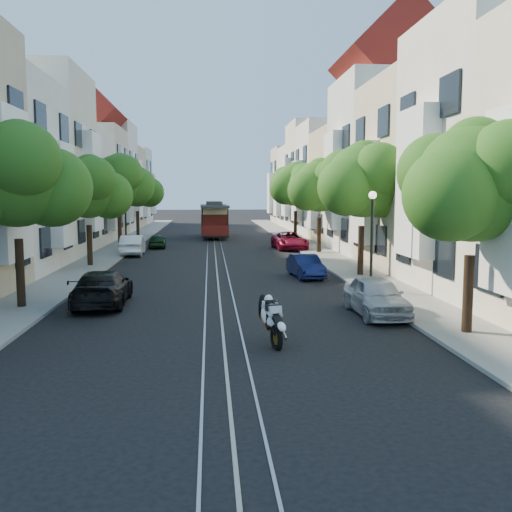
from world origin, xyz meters
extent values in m
plane|color=black|center=(0.00, 28.00, 0.00)|extent=(200.00, 200.00, 0.00)
cube|color=gray|center=(7.25, 28.00, 0.06)|extent=(2.50, 80.00, 0.12)
cube|color=gray|center=(-7.25, 28.00, 0.06)|extent=(2.50, 80.00, 0.12)
cube|color=gray|center=(-0.55, 28.00, 0.01)|extent=(0.06, 80.00, 0.02)
cube|color=gray|center=(0.00, 28.00, 0.01)|extent=(0.06, 80.00, 0.02)
cube|color=gray|center=(0.55, 28.00, 0.01)|extent=(0.06, 80.00, 0.02)
cube|color=tan|center=(0.00, 28.00, 0.00)|extent=(0.08, 80.00, 0.01)
cube|color=silver|center=(12.00, 4.00, 5.50)|extent=(7.00, 8.00, 11.00)
cube|color=white|center=(8.20, 4.00, 4.62)|extent=(0.90, 3.04, 6.05)
cube|color=beige|center=(12.00, 12.00, 5.00)|extent=(7.00, 8.00, 10.00)
cube|color=white|center=(8.20, 12.00, 4.20)|extent=(0.90, 3.04, 5.50)
cube|color=silver|center=(12.00, 20.00, 6.00)|extent=(7.00, 8.00, 12.00)
cube|color=white|center=(8.20, 20.00, 5.04)|extent=(0.90, 3.04, 6.60)
cube|color=#C6B28C|center=(12.00, 28.00, 4.50)|extent=(7.00, 8.00, 9.00)
cube|color=white|center=(8.20, 28.00, 3.78)|extent=(0.90, 3.04, 4.95)
cube|color=white|center=(12.00, 36.00, 5.25)|extent=(7.00, 8.00, 10.50)
cube|color=white|center=(8.20, 36.00, 4.41)|extent=(0.90, 3.04, 5.78)
cube|color=beige|center=(12.00, 44.00, 5.75)|extent=(7.00, 8.00, 11.50)
cube|color=white|center=(8.20, 44.00, 4.83)|extent=(0.90, 3.04, 6.32)
cube|color=silver|center=(12.00, 52.00, 4.75)|extent=(7.00, 8.00, 9.50)
cube|color=white|center=(8.20, 52.00, 3.99)|extent=(0.90, 3.04, 5.23)
cube|color=beige|center=(12.00, 60.00, 5.00)|extent=(7.00, 8.00, 10.00)
cube|color=white|center=(8.20, 60.00, 4.20)|extent=(0.90, 3.04, 5.50)
cube|color=white|center=(-8.20, 4.00, 4.53)|extent=(0.90, 3.04, 5.93)
cube|color=white|center=(-8.20, 12.00, 4.12)|extent=(0.90, 3.04, 5.39)
cube|color=beige|center=(-12.00, 20.00, 5.88)|extent=(7.00, 8.00, 11.76)
cube|color=white|center=(-8.20, 20.00, 4.94)|extent=(0.90, 3.04, 6.47)
cube|color=silver|center=(-12.00, 28.00, 4.41)|extent=(7.00, 8.00, 8.82)
cube|color=white|center=(-8.20, 28.00, 3.70)|extent=(0.90, 3.04, 4.85)
cube|color=beige|center=(-12.00, 36.00, 5.14)|extent=(7.00, 8.00, 10.29)
cube|color=white|center=(-8.20, 36.00, 4.32)|extent=(0.90, 3.04, 5.66)
cube|color=silver|center=(-12.00, 44.00, 5.63)|extent=(7.00, 8.00, 11.27)
cube|color=white|center=(-8.20, 44.00, 4.73)|extent=(0.90, 3.04, 6.20)
cube|color=#C6B28C|center=(-12.00, 52.00, 4.66)|extent=(7.00, 8.00, 9.31)
cube|color=white|center=(-8.20, 52.00, 3.91)|extent=(0.90, 3.04, 5.12)
cube|color=white|center=(-12.00, 60.00, 4.90)|extent=(7.00, 8.00, 9.80)
cube|color=white|center=(-8.20, 60.00, 4.12)|extent=(0.90, 3.04, 5.39)
cylinder|color=black|center=(7.20, -3.00, 1.26)|extent=(0.30, 0.30, 2.27)
sphere|color=#245816|center=(7.20, -3.00, 4.47)|extent=(3.38, 3.38, 3.38)
sphere|color=#245816|center=(8.30, -2.50, 4.07)|extent=(2.70, 2.70, 2.70)
sphere|color=#245816|center=(6.25, -3.70, 4.17)|extent=(2.64, 2.64, 2.64)
sphere|color=#245816|center=(7.30, -2.90, 5.38)|extent=(2.03, 2.03, 2.03)
cylinder|color=black|center=(7.20, 9.00, 1.34)|extent=(0.30, 0.30, 2.45)
sphere|color=#245816|center=(7.20, 9.00, 4.81)|extent=(3.64, 3.64, 3.64)
sphere|color=#245816|center=(8.30, 9.50, 4.41)|extent=(2.91, 2.91, 2.91)
sphere|color=#245816|center=(6.25, 8.30, 4.51)|extent=(2.84, 2.84, 2.84)
sphere|color=#245816|center=(7.30, 9.10, 5.71)|extent=(2.18, 2.18, 2.18)
cylinder|color=black|center=(7.20, 20.00, 1.31)|extent=(0.30, 0.30, 2.38)
sphere|color=#245816|center=(7.20, 20.00, 4.68)|extent=(3.54, 3.54, 3.54)
sphere|color=#245816|center=(8.30, 20.50, 4.28)|extent=(2.83, 2.83, 2.83)
sphere|color=#245816|center=(6.25, 19.30, 4.38)|extent=(2.76, 2.76, 2.76)
sphere|color=#245816|center=(7.30, 20.10, 5.58)|extent=(2.12, 2.12, 2.12)
cylinder|color=black|center=(7.20, 31.00, 1.38)|extent=(0.30, 0.30, 2.52)
sphere|color=#245816|center=(7.20, 31.00, 4.94)|extent=(3.74, 3.74, 3.74)
sphere|color=#245816|center=(8.30, 31.50, 4.54)|extent=(3.00, 3.00, 3.00)
sphere|color=#245816|center=(6.25, 30.30, 4.64)|extent=(2.92, 2.92, 2.92)
sphere|color=#245816|center=(7.30, 31.10, 5.84)|extent=(2.25, 2.25, 2.25)
cylinder|color=black|center=(-7.20, 2.00, 1.34)|extent=(0.30, 0.30, 2.45)
sphere|color=#245816|center=(-7.20, 2.00, 4.81)|extent=(3.64, 3.64, 3.64)
sphere|color=#245816|center=(-6.10, 2.50, 4.41)|extent=(2.91, 2.91, 2.91)
sphere|color=#245816|center=(-7.10, 2.10, 5.71)|extent=(2.18, 2.18, 2.18)
cylinder|color=black|center=(-7.20, 14.00, 1.26)|extent=(0.30, 0.30, 2.27)
sphere|color=#245816|center=(-7.20, 14.00, 4.47)|extent=(3.38, 3.38, 3.38)
sphere|color=#245816|center=(-6.10, 14.50, 4.07)|extent=(2.70, 2.70, 2.70)
sphere|color=#245816|center=(-8.15, 13.30, 4.17)|extent=(2.64, 2.64, 2.64)
sphere|color=#245816|center=(-7.10, 14.10, 5.38)|extent=(2.03, 2.03, 2.03)
cylinder|color=black|center=(-7.20, 25.00, 1.43)|extent=(0.30, 0.30, 2.62)
sphere|color=#245816|center=(-7.20, 25.00, 5.14)|extent=(3.90, 3.90, 3.90)
sphere|color=#245816|center=(-6.10, 25.50, 4.74)|extent=(3.12, 3.12, 3.12)
sphere|color=#245816|center=(-8.15, 24.30, 4.84)|extent=(3.04, 3.04, 3.04)
sphere|color=#245816|center=(-7.10, 25.10, 6.04)|extent=(2.34, 2.34, 2.34)
cylinder|color=black|center=(-7.20, 36.00, 1.31)|extent=(0.30, 0.30, 2.38)
sphere|color=#245816|center=(-7.20, 36.00, 4.68)|extent=(3.54, 3.54, 3.54)
sphere|color=#245816|center=(-6.10, 36.50, 4.28)|extent=(2.83, 2.83, 2.83)
sphere|color=#245816|center=(-8.15, 35.30, 4.38)|extent=(2.76, 2.76, 2.76)
sphere|color=#245816|center=(-7.10, 36.10, 5.58)|extent=(2.12, 2.12, 2.12)
cylinder|color=black|center=(6.30, 4.00, 2.12)|extent=(0.12, 0.12, 4.00)
sphere|color=#FFF2CC|center=(6.30, 4.00, 4.12)|extent=(0.32, 0.32, 0.32)
cylinder|color=black|center=(-6.30, 22.00, 2.12)|extent=(0.12, 0.12, 4.00)
sphere|color=#FFF2CC|center=(-6.30, 22.00, 4.12)|extent=(0.32, 0.32, 0.32)
torus|color=black|center=(1.41, -4.00, 0.30)|extent=(0.31, 0.76, 0.75)
torus|color=black|center=(1.13, -2.80, 0.92)|extent=(0.29, 0.74, 0.73)
ellipsoid|color=white|center=(1.28, -3.44, 0.79)|extent=(0.66, 1.09, 0.86)
ellipsoid|color=white|center=(1.34, -3.68, 0.99)|extent=(0.49, 0.63, 0.49)
cube|color=black|center=(1.43, -4.09, 0.80)|extent=(0.33, 0.57, 0.34)
cube|color=silver|center=(1.34, -3.71, 1.03)|extent=(0.45, 0.62, 0.27)
sphere|color=black|center=(1.27, -3.39, 1.15)|extent=(0.26, 0.26, 0.26)
cube|color=black|center=(0.05, 35.05, 0.46)|extent=(2.49, 8.16, 0.30)
cube|color=#55120E|center=(0.05, 35.05, 1.67)|extent=(2.53, 5.12, 2.44)
cube|color=beige|center=(0.05, 35.05, 2.59)|extent=(2.59, 5.17, 0.61)
cube|color=#2D2D30|center=(0.05, 35.05, 2.99)|extent=(2.70, 8.17, 0.18)
cube|color=#2D2D30|center=(0.05, 35.05, 3.25)|extent=(1.51, 4.59, 0.36)
imported|color=#A5AAB1|center=(5.34, -0.01, 0.67)|extent=(1.66, 3.98, 1.35)
imported|color=#0D1542|center=(4.40, 8.95, 0.57)|extent=(1.56, 3.58, 1.14)
imported|color=maroon|center=(5.60, 23.20, 0.66)|extent=(2.48, 4.88, 1.32)
imported|color=black|center=(-4.40, 2.53, 0.67)|extent=(1.96, 4.63, 1.33)
imported|color=white|center=(-5.60, 20.14, 0.68)|extent=(1.62, 4.21, 1.37)
imported|color=black|center=(-4.40, 25.14, 0.55)|extent=(1.45, 3.27, 1.09)
camera|label=1|loc=(-0.36, -18.98, 4.20)|focal=40.00mm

